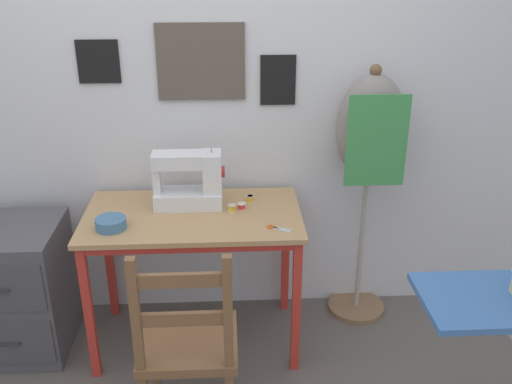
% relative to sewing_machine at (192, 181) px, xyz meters
% --- Properties ---
extents(ground_plane, '(14.00, 14.00, 0.00)m').
position_rel_sewing_machine_xyz_m(ground_plane, '(0.00, -0.39, -0.88)').
color(ground_plane, '#5B5651').
extents(wall_back, '(10.00, 0.07, 2.55)m').
position_rel_sewing_machine_xyz_m(wall_back, '(0.00, 0.27, 0.40)').
color(wall_back, silver).
rests_on(wall_back, ground_plane).
extents(sewing_table, '(1.05, 0.59, 0.74)m').
position_rel_sewing_machine_xyz_m(sewing_table, '(0.00, -0.10, -0.23)').
color(sewing_table, tan).
rests_on(sewing_table, ground_plane).
extents(sewing_machine, '(0.35, 0.16, 0.30)m').
position_rel_sewing_machine_xyz_m(sewing_machine, '(0.00, 0.00, 0.00)').
color(sewing_machine, white).
rests_on(sewing_machine, sewing_table).
extents(fabric_bowl, '(0.14, 0.14, 0.05)m').
position_rel_sewing_machine_xyz_m(fabric_bowl, '(-0.36, -0.23, -0.10)').
color(fabric_bowl, teal).
rests_on(fabric_bowl, sewing_table).
extents(scissors, '(0.12, 0.09, 0.01)m').
position_rel_sewing_machine_xyz_m(scissors, '(0.39, -0.27, -0.13)').
color(scissors, silver).
rests_on(scissors, sewing_table).
extents(thread_spool_near_machine, '(0.04, 0.04, 0.03)m').
position_rel_sewing_machine_xyz_m(thread_spool_near_machine, '(0.19, -0.08, -0.11)').
color(thread_spool_near_machine, yellow).
rests_on(thread_spool_near_machine, sewing_table).
extents(thread_spool_mid_table, '(0.04, 0.04, 0.03)m').
position_rel_sewing_machine_xyz_m(thread_spool_mid_table, '(0.24, -0.05, -0.12)').
color(thread_spool_mid_table, red).
rests_on(thread_spool_mid_table, sewing_table).
extents(thread_spool_far_edge, '(0.04, 0.04, 0.04)m').
position_rel_sewing_machine_xyz_m(thread_spool_far_edge, '(0.29, 0.03, -0.11)').
color(thread_spool_far_edge, yellow).
rests_on(thread_spool_far_edge, sewing_table).
extents(wooden_chair, '(0.40, 0.38, 0.94)m').
position_rel_sewing_machine_xyz_m(wooden_chair, '(-0.00, -0.71, -0.43)').
color(wooden_chair, brown).
rests_on(wooden_chair, ground_plane).
extents(filing_cabinet, '(0.44, 0.50, 0.68)m').
position_rel_sewing_machine_xyz_m(filing_cabinet, '(-0.88, -0.09, -0.53)').
color(filing_cabinet, '#4C4C51').
rests_on(filing_cabinet, ground_plane).
extents(dress_form, '(0.35, 0.32, 1.41)m').
position_rel_sewing_machine_xyz_m(dress_form, '(0.90, 0.13, 0.15)').
color(dress_form, '#846647').
rests_on(dress_form, ground_plane).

